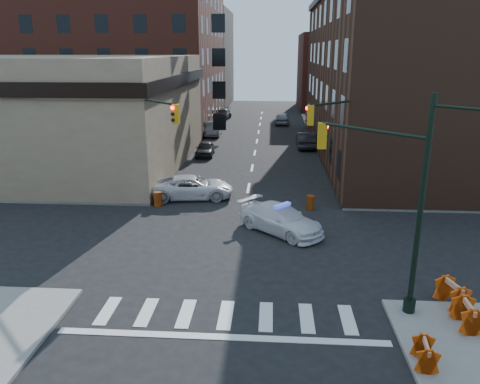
# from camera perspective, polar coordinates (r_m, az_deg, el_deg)

# --- Properties ---
(ground) EXTENTS (140.00, 140.00, 0.00)m
(ground) POSITION_cam_1_polar(r_m,az_deg,el_deg) (24.06, -0.17, -6.26)
(ground) COLOR black
(ground) RESTS_ON ground
(sidewalk_nw) EXTENTS (34.00, 54.50, 0.15)m
(sidewalk_nw) POSITION_cam_1_polar(r_m,az_deg,el_deg) (60.80, -20.16, 7.01)
(sidewalk_nw) COLOR gray
(sidewalk_nw) RESTS_ON ground
(sidewalk_ne) EXTENTS (34.00, 54.50, 0.15)m
(sidewalk_ne) POSITION_cam_1_polar(r_m,az_deg,el_deg) (59.60, 25.07, 6.27)
(sidewalk_ne) COLOR gray
(sidewalk_ne) RESTS_ON ground
(bank_building) EXTENTS (22.00, 22.00, 9.00)m
(bank_building) POSITION_cam_1_polar(r_m,az_deg,el_deg) (43.09, -21.96, 9.09)
(bank_building) COLOR #948261
(bank_building) RESTS_ON ground
(apartment_block) EXTENTS (25.00, 25.00, 24.00)m
(apartment_block) POSITION_cam_1_polar(r_m,az_deg,el_deg) (65.27, -14.81, 18.62)
(apartment_block) COLOR #5E281D
(apartment_block) RESTS_ON ground
(commercial_row_ne) EXTENTS (14.00, 34.00, 14.00)m
(commercial_row_ne) POSITION_cam_1_polar(r_m,az_deg,el_deg) (46.07, 18.75, 12.98)
(commercial_row_ne) COLOR #4A2C1D
(commercial_row_ne) RESTS_ON ground
(filler_nw) EXTENTS (20.00, 18.00, 16.00)m
(filler_nw) POSITION_cam_1_polar(r_m,az_deg,el_deg) (85.89, -8.23, 15.78)
(filler_nw) COLOR brown
(filler_nw) RESTS_ON ground
(filler_ne) EXTENTS (16.00, 16.00, 12.00)m
(filler_ne) POSITION_cam_1_polar(r_m,az_deg,el_deg) (81.09, 13.10, 14.05)
(filler_ne) COLOR #5E281D
(filler_ne) RESTS_ON ground
(signal_pole_se) EXTENTS (5.40, 5.27, 8.00)m
(signal_pole_se) POSITION_cam_1_polar(r_m,az_deg,el_deg) (17.81, 18.26, 0.21)
(signal_pole_se) COLOR black
(signal_pole_se) RESTS_ON sidewalk_se
(signal_pole_nw) EXTENTS (3.58, 3.67, 8.00)m
(signal_pole_nw) POSITION_cam_1_polar(r_m,az_deg,el_deg) (28.85, -11.15, 6.35)
(signal_pole_nw) COLOR black
(signal_pole_nw) RESTS_ON sidewalk_nw
(signal_pole_ne) EXTENTS (3.67, 3.58, 8.00)m
(signal_pole_ne) POSITION_cam_1_polar(r_m,az_deg,el_deg) (28.21, 12.59, 6.03)
(signal_pole_ne) COLOR black
(signal_pole_ne) RESTS_ON sidewalk_ne
(tree_ne_near) EXTENTS (3.00, 3.00, 4.85)m
(tree_ne_near) POSITION_cam_1_polar(r_m,az_deg,el_deg) (48.79, 11.00, 9.58)
(tree_ne_near) COLOR black
(tree_ne_near) RESTS_ON sidewalk_ne
(tree_ne_far) EXTENTS (3.00, 3.00, 4.85)m
(tree_ne_far) POSITION_cam_1_polar(r_m,az_deg,el_deg) (56.69, 10.05, 10.61)
(tree_ne_far) COLOR black
(tree_ne_far) RESTS_ON sidewalk_ne
(police_car) EXTENTS (5.15, 4.96, 1.48)m
(police_car) POSITION_cam_1_polar(r_m,az_deg,el_deg) (25.33, 5.00, -3.31)
(police_car) COLOR white
(police_car) RESTS_ON ground
(pickup) EXTENTS (5.68, 3.21, 1.50)m
(pickup) POSITION_cam_1_polar(r_m,az_deg,el_deg) (31.20, -5.79, 0.60)
(pickup) COLOR silver
(pickup) RESTS_ON ground
(parked_car_wnear) EXTENTS (1.69, 3.98, 1.34)m
(parked_car_wnear) POSITION_cam_1_polar(r_m,az_deg,el_deg) (43.85, -4.28, 5.30)
(parked_car_wnear) COLOR black
(parked_car_wnear) RESTS_ON ground
(parked_car_wfar) EXTENTS (1.69, 4.70, 1.54)m
(parked_car_wfar) POSITION_cam_1_polar(r_m,az_deg,el_deg) (54.48, -3.20, 7.71)
(parked_car_wfar) COLOR gray
(parked_car_wfar) RESTS_ON ground
(parked_car_wdeep) EXTENTS (2.62, 5.23, 1.46)m
(parked_car_wdeep) POSITION_cam_1_polar(r_m,az_deg,el_deg) (67.31, -2.20, 9.45)
(parked_car_wdeep) COLOR black
(parked_car_wdeep) RESTS_ON ground
(parked_car_enear) EXTENTS (1.74, 4.81, 1.58)m
(parked_car_enear) POSITION_cam_1_polar(r_m,az_deg,el_deg) (47.80, 8.00, 6.29)
(parked_car_enear) COLOR black
(parked_car_enear) RESTS_ON ground
(parked_car_efar) EXTENTS (1.99, 4.63, 1.56)m
(parked_car_efar) POSITION_cam_1_polar(r_m,az_deg,el_deg) (63.06, 5.19, 8.93)
(parked_car_efar) COLOR gray
(parked_car_efar) RESTS_ON ground
(pedestrian_a) EXTENTS (0.75, 0.60, 1.78)m
(pedestrian_a) POSITION_cam_1_polar(r_m,az_deg,el_deg) (31.54, -11.45, 1.07)
(pedestrian_a) COLOR black
(pedestrian_a) RESTS_ON sidewalk_nw
(pedestrian_b) EXTENTS (1.15, 1.09, 1.86)m
(pedestrian_b) POSITION_cam_1_polar(r_m,az_deg,el_deg) (33.17, -20.69, 1.16)
(pedestrian_b) COLOR black
(pedestrian_b) RESTS_ON sidewalk_nw
(pedestrian_c) EXTENTS (1.03, 0.80, 1.63)m
(pedestrian_c) POSITION_cam_1_polar(r_m,az_deg,el_deg) (33.46, -21.18, 1.03)
(pedestrian_c) COLOR black
(pedestrian_c) RESTS_ON sidewalk_nw
(barrel_road) EXTENTS (0.56, 0.56, 0.89)m
(barrel_road) POSITION_cam_1_polar(r_m,az_deg,el_deg) (29.21, 8.58, -1.27)
(barrel_road) COLOR #EB4C0B
(barrel_road) RESTS_ON ground
(barrel_bank) EXTENTS (0.69, 0.69, 0.94)m
(barrel_bank) POSITION_cam_1_polar(r_m,az_deg,el_deg) (29.94, -9.96, -0.84)
(barrel_bank) COLOR #E8390A
(barrel_bank) RESTS_ON ground
(barricade_se_a) EXTENTS (0.96, 1.43, 0.98)m
(barricade_se_a) POSITION_cam_1_polar(r_m,az_deg,el_deg) (19.77, 24.42, -11.27)
(barricade_se_a) COLOR #EE460B
(barricade_se_a) RESTS_ON sidewalk_se
(barricade_se_b) EXTENTS (0.67, 1.30, 0.96)m
(barricade_se_b) POSITION_cam_1_polar(r_m,az_deg,el_deg) (18.59, 25.97, -13.37)
(barricade_se_b) COLOR #CE6509
(barricade_se_b) RESTS_ON sidewalk_se
(barricade_se_c) EXTENTS (0.66, 1.13, 0.81)m
(barricade_se_c) POSITION_cam_1_polar(r_m,az_deg,el_deg) (16.18, 21.63, -17.89)
(barricade_se_c) COLOR red
(barricade_se_c) RESTS_ON sidewalk_se
(barricade_nw_a) EXTENTS (1.39, 0.82, 0.98)m
(barricade_nw_a) POSITION_cam_1_polar(r_m,az_deg,el_deg) (32.58, -15.81, 0.54)
(barricade_nw_a) COLOR #CA5509
(barricade_nw_a) RESTS_ON sidewalk_nw
(barricade_nw_b) EXTENTS (1.22, 0.71, 0.87)m
(barricade_nw_b) POSITION_cam_1_polar(r_m,az_deg,el_deg) (31.08, -15.19, -0.30)
(barricade_nw_b) COLOR #EC570B
(barricade_nw_b) RESTS_ON sidewalk_nw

